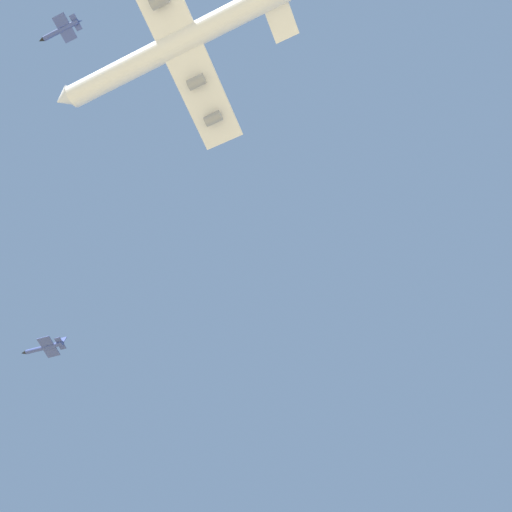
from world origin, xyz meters
TOP-DOWN VIEW (x-y plane):
  - carrier_jet at (19.23, 82.81)m, footprint 78.21×60.59m
  - chase_jet_lead at (56.80, 99.15)m, footprint 15.22×8.23m
  - chase_jet_trailing at (93.55, 15.32)m, footprint 15.22×8.26m

SIDE VIEW (x-z plane):
  - chase_jet_trailing at x=93.55m, z-range 122.59..126.59m
  - carrier_jet at x=19.23m, z-range 137.88..156.31m
  - chase_jet_lead at x=56.80m, z-range 168.67..172.67m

